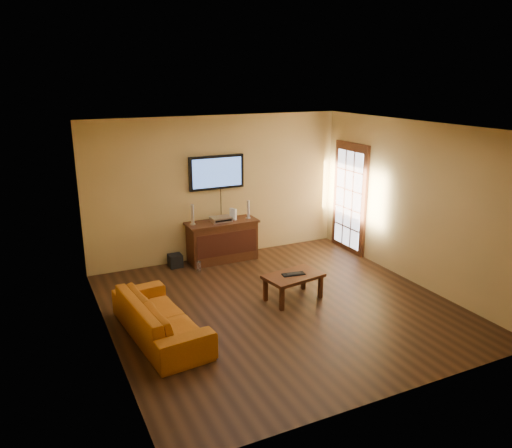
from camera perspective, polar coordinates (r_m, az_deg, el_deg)
ground_plane at (r=7.73m, az=2.73°, el=-9.36°), size 5.00×5.00×0.00m
room_walls at (r=7.70m, az=0.70°, el=3.88°), size 5.00×5.00×5.00m
french_door at (r=9.99m, az=10.64°, el=2.81°), size 0.07×1.02×2.22m
media_console at (r=9.45m, az=-3.87°, el=-1.92°), size 1.36×0.52×0.77m
television at (r=9.33m, az=-4.52°, el=5.91°), size 1.07×0.08×0.63m
coffee_table at (r=7.84m, az=4.29°, el=-6.21°), size 0.97×0.67×0.41m
sofa at (r=6.87m, az=-10.93°, el=-9.67°), size 0.76×1.97×0.75m
speaker_left at (r=9.15m, az=-7.27°, el=0.99°), size 0.10×0.10×0.38m
speaker_right at (r=9.49m, az=-0.90°, el=1.61°), size 0.10×0.10×0.35m
av_receiver at (r=9.34m, az=-4.03°, el=0.57°), size 0.38×0.27×0.09m
game_console at (r=9.43m, az=-2.63°, el=1.15°), size 0.09×0.16×0.21m
subwoofer at (r=9.31m, az=-9.22°, el=-4.16°), size 0.24×0.24×0.24m
bottle at (r=9.01m, az=-6.55°, el=-4.87°), size 0.08×0.08×0.22m
keyboard at (r=7.81m, az=4.31°, el=-5.72°), size 0.37×0.18×0.02m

